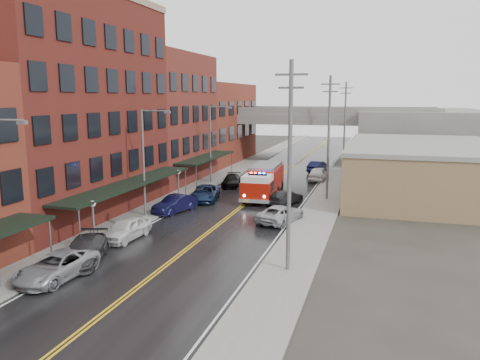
# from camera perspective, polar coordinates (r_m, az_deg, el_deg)

# --- Properties ---
(road) EXTENTS (11.00, 160.00, 0.02)m
(road) POSITION_cam_1_polar(r_m,az_deg,el_deg) (43.44, 0.27, -3.21)
(road) COLOR black
(road) RESTS_ON ground
(sidewalk_left) EXTENTS (3.00, 160.00, 0.15)m
(sidewalk_left) POSITION_cam_1_polar(r_m,az_deg,el_deg) (45.98, -8.49, -2.49)
(sidewalk_left) COLOR slate
(sidewalk_left) RESTS_ON ground
(sidewalk_right) EXTENTS (3.00, 160.00, 0.15)m
(sidewalk_right) POSITION_cam_1_polar(r_m,az_deg,el_deg) (42.00, 9.89, -3.74)
(sidewalk_right) COLOR slate
(sidewalk_right) RESTS_ON ground
(curb_left) EXTENTS (0.30, 160.00, 0.15)m
(curb_left) POSITION_cam_1_polar(r_m,az_deg,el_deg) (45.32, -6.60, -2.63)
(curb_left) COLOR gray
(curb_left) RESTS_ON ground
(curb_right) EXTENTS (0.30, 160.00, 0.15)m
(curb_right) POSITION_cam_1_polar(r_m,az_deg,el_deg) (42.22, 7.66, -3.60)
(curb_right) COLOR gray
(curb_right) RESTS_ON ground
(brick_building_b) EXTENTS (9.00, 20.00, 18.00)m
(brick_building_b) POSITION_cam_1_polar(r_m,az_deg,el_deg) (42.02, -20.47, 8.09)
(brick_building_b) COLOR #5A1A17
(brick_building_b) RESTS_ON ground
(brick_building_c) EXTENTS (9.00, 15.00, 15.00)m
(brick_building_c) POSITION_cam_1_polar(r_m,az_deg,el_deg) (57.02, -9.67, 7.43)
(brick_building_c) COLOR maroon
(brick_building_c) RESTS_ON ground
(brick_building_far) EXTENTS (9.00, 20.00, 12.00)m
(brick_building_far) POSITION_cam_1_polar(r_m,az_deg,el_deg) (73.17, -3.51, 6.94)
(brick_building_far) COLOR brown
(brick_building_far) RESTS_ON ground
(tan_building) EXTENTS (14.00, 22.00, 5.00)m
(tan_building) POSITION_cam_1_polar(r_m,az_deg,el_deg) (51.25, 21.06, 0.99)
(tan_building) COLOR olive
(tan_building) RESTS_ON ground
(right_far_block) EXTENTS (18.00, 30.00, 8.00)m
(right_far_block) POSITION_cam_1_polar(r_m,az_deg,el_deg) (80.99, 21.06, 5.17)
(right_far_block) COLOR slate
(right_far_block) RESTS_ON ground
(awning_1) EXTENTS (2.60, 18.00, 3.09)m
(awning_1) POSITION_cam_1_polar(r_m,az_deg,el_deg) (39.42, -13.18, -0.43)
(awning_1) COLOR black
(awning_1) RESTS_ON ground
(awning_2) EXTENTS (2.60, 13.00, 3.09)m
(awning_2) POSITION_cam_1_polar(r_m,az_deg,el_deg) (55.08, -4.10, 2.74)
(awning_2) COLOR black
(awning_2) RESTS_ON ground
(globe_lamp_1) EXTENTS (0.44, 0.44, 3.12)m
(globe_lamp_1) POSITION_cam_1_polar(r_m,az_deg,el_deg) (33.20, -17.50, -3.78)
(globe_lamp_1) COLOR #59595B
(globe_lamp_1) RESTS_ON ground
(globe_lamp_2) EXTENTS (0.44, 0.44, 3.12)m
(globe_lamp_2) POSITION_cam_1_polar(r_m,az_deg,el_deg) (45.18, -7.53, 0.20)
(globe_lamp_2) COLOR #59595B
(globe_lamp_2) RESTS_ON ground
(street_lamp_1) EXTENTS (2.64, 0.22, 9.00)m
(street_lamp_1) POSITION_cam_1_polar(r_m,az_deg,el_deg) (39.50, -11.39, 2.89)
(street_lamp_1) COLOR #59595B
(street_lamp_1) RESTS_ON ground
(street_lamp_2) EXTENTS (2.64, 0.22, 9.00)m
(street_lamp_2) POSITION_cam_1_polar(r_m,az_deg,el_deg) (54.05, -3.38, 4.96)
(street_lamp_2) COLOR #59595B
(street_lamp_2) RESTS_ON ground
(utility_pole_0) EXTENTS (1.80, 0.24, 12.00)m
(utility_pole_0) POSITION_cam_1_polar(r_m,az_deg,el_deg) (26.25, 6.07, 1.94)
(utility_pole_0) COLOR #59595B
(utility_pole_0) RESTS_ON ground
(utility_pole_1) EXTENTS (1.80, 0.24, 12.00)m
(utility_pole_1) POSITION_cam_1_polar(r_m,az_deg,el_deg) (45.94, 10.76, 5.30)
(utility_pole_1) COLOR #59595B
(utility_pole_1) RESTS_ON ground
(utility_pole_2) EXTENTS (1.80, 0.24, 12.00)m
(utility_pole_2) POSITION_cam_1_polar(r_m,az_deg,el_deg) (65.82, 12.64, 6.63)
(utility_pole_2) COLOR #59595B
(utility_pole_2) RESTS_ON ground
(overpass) EXTENTS (40.00, 10.00, 7.50)m
(overpass) POSITION_cam_1_polar(r_m,az_deg,el_deg) (73.64, 7.42, 6.88)
(overpass) COLOR slate
(overpass) RESTS_ON ground
(fire_truck) EXTENTS (3.89, 8.92, 3.21)m
(fire_truck) POSITION_cam_1_polar(r_m,az_deg,el_deg) (46.91, 2.87, -0.07)
(fire_truck) COLOR #981207
(fire_truck) RESTS_ON ground
(parked_car_left_2) EXTENTS (2.73, 5.35, 1.45)m
(parked_car_left_2) POSITION_cam_1_polar(r_m,az_deg,el_deg) (28.32, -21.44, -9.76)
(parked_car_left_2) COLOR gray
(parked_car_left_2) RESTS_ON ground
(parked_car_left_3) EXTENTS (3.74, 5.62, 1.51)m
(parked_car_left_3) POSITION_cam_1_polar(r_m,az_deg,el_deg) (30.38, -18.45, -8.17)
(parked_car_left_3) COLOR #2A292C
(parked_car_left_3) RESTS_ON ground
(parked_car_left_4) EXTENTS (2.12, 4.68, 1.56)m
(parked_car_left_4) POSITION_cam_1_polar(r_m,az_deg,el_deg) (34.33, -13.70, -5.79)
(parked_car_left_4) COLOR silver
(parked_car_left_4) RESTS_ON ground
(parked_car_left_5) EXTENTS (2.80, 4.84, 1.51)m
(parked_car_left_5) POSITION_cam_1_polar(r_m,az_deg,el_deg) (41.37, -7.92, -2.93)
(parked_car_left_5) COLOR black
(parked_car_left_5) RESTS_ON ground
(parked_car_left_6) EXTENTS (3.42, 5.65, 1.46)m
(parked_car_left_6) POSITION_cam_1_polar(r_m,az_deg,el_deg) (45.87, -4.28, -1.60)
(parked_car_left_6) COLOR #122344
(parked_car_left_6) RESTS_ON ground
(parked_car_left_7) EXTENTS (2.63, 4.82, 1.32)m
(parked_car_left_7) POSITION_cam_1_polar(r_m,az_deg,el_deg) (53.08, -1.05, -0.05)
(parked_car_left_7) COLOR black
(parked_car_left_7) RESTS_ON ground
(parked_car_right_0) EXTENTS (3.61, 5.51, 1.41)m
(parked_car_right_0) POSITION_cam_1_polar(r_m,az_deg,el_deg) (37.99, 4.97, -4.12)
(parked_car_right_0) COLOR #A2A6AA
(parked_car_right_0) RESTS_ON ground
(parked_car_right_1) EXTENTS (3.27, 5.04, 1.36)m
(parked_car_right_1) POSITION_cam_1_polar(r_m,az_deg,el_deg) (44.51, 5.52, -2.05)
(parked_car_right_1) COLOR #28282B
(parked_car_right_1) RESTS_ON ground
(parked_car_right_2) EXTENTS (2.18, 4.99, 1.67)m
(parked_car_right_2) POSITION_cam_1_polar(r_m,az_deg,el_deg) (57.28, 9.53, 0.74)
(parked_car_right_2) COLOR silver
(parked_car_right_2) RESTS_ON ground
(parked_car_right_3) EXTENTS (2.55, 4.82, 1.51)m
(parked_car_right_3) POSITION_cam_1_polar(r_m,az_deg,el_deg) (63.91, 9.50, 1.63)
(parked_car_right_3) COLOR #0E1033
(parked_car_right_3) RESTS_ON ground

